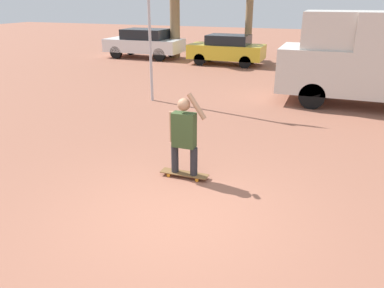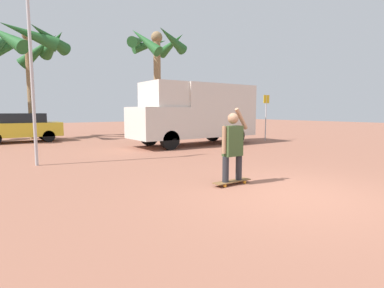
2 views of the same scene
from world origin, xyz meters
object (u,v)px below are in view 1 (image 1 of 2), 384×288
at_px(person_skateboarder, 184,132).
at_px(parked_car_white, 145,43).
at_px(skateboard, 184,174).
at_px(parked_car_yellow, 227,49).

xyz_separation_m(person_skateboarder, parked_car_white, (-7.85, 13.66, -0.08)).
distance_m(skateboard, person_skateboarder, 0.85).
relative_size(skateboard, parked_car_white, 0.21).
distance_m(skateboard, parked_car_yellow, 13.35).
bearing_deg(person_skateboarder, skateboard, -0.00).
distance_m(person_skateboarder, parked_car_yellow, 13.33).
xyz_separation_m(skateboard, parked_car_white, (-7.85, 13.66, 0.78)).
distance_m(skateboard, parked_car_white, 15.78).
relative_size(skateboard, parked_car_yellow, 0.25).
xyz_separation_m(person_skateboarder, parked_car_yellow, (-2.79, 13.04, -0.14)).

